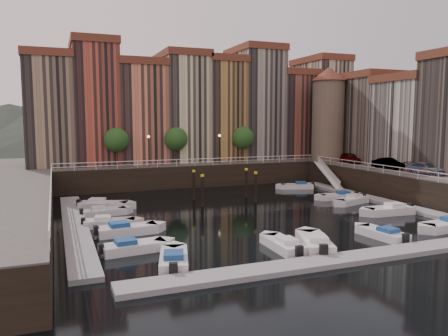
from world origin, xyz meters
name	(u,v)px	position (x,y,z in m)	size (l,w,h in m)	color
ground	(243,211)	(0.00, 0.00, 0.00)	(200.00, 200.00, 0.00)	black
quay_far	(176,169)	(0.00, 26.00, 1.50)	(80.00, 20.00, 3.00)	black
dock_left	(75,225)	(-16.20, -1.00, 0.17)	(2.00, 28.00, 0.35)	gray
dock_right	(377,200)	(16.20, -1.00, 0.17)	(2.00, 28.00, 0.35)	gray
dock_near	(347,259)	(0.00, -17.00, 0.17)	(30.00, 2.00, 0.35)	gray
mountains	(115,123)	(1.72, 110.00, 7.92)	(145.00, 100.00, 18.00)	#2D382D
far_terrace	(201,108)	(3.31, 23.50, 10.95)	(48.70, 10.30, 17.50)	#957B5F
right_terrace	(419,117)	(26.50, 3.80, 9.56)	(9.30, 24.30, 14.00)	#6C6051
corner_tower	(328,113)	(20.00, 14.50, 10.19)	(5.20, 5.20, 13.80)	#6B5B4C
promenade_trees	(181,139)	(-1.33, 18.20, 6.58)	(21.20, 3.20, 5.20)	black
street_lamps	(185,144)	(-1.00, 17.20, 5.90)	(10.36, 0.36, 4.18)	black
railings	(225,169)	(0.00, 4.88, 3.79)	(36.08, 34.04, 0.52)	white
gangway	(328,173)	(17.10, 10.00, 1.92)	(2.78, 8.32, 3.73)	white
mooring_pilings	(225,187)	(0.25, 5.57, 1.65)	(7.05, 4.54, 3.78)	black
boat_left_0	(132,247)	(-12.77, -9.88, 0.36)	(4.74, 2.09, 1.07)	silver
boat_left_1	(126,230)	(-12.48, -4.88, 0.39)	(5.09, 2.17, 1.15)	silver
boat_left_2	(108,223)	(-13.48, -1.74, 0.35)	(4.62, 2.40, 1.04)	silver
boat_left_3	(103,212)	(-13.43, 3.04, 0.34)	(4.44, 1.97, 1.00)	silver
boat_left_4	(102,205)	(-13.18, 6.24, 0.40)	(5.29, 3.50, 1.19)	silver
boat_right_0	(448,225)	(13.01, -13.30, 0.39)	(5.08, 2.12, 1.15)	silver
boat_right_1	(390,210)	(12.83, -6.68, 0.40)	(5.22, 2.23, 1.18)	silver
boat_right_2	(352,200)	(12.79, -0.82, 0.37)	(4.86, 3.03, 1.09)	silver
boat_right_3	(339,197)	(13.03, 1.74, 0.35)	(4.64, 2.54, 1.04)	silver
boat_right_4	(298,186)	(12.68, 10.48, 0.34)	(4.53, 2.82, 1.02)	silver
boat_near_0	(174,260)	(-10.79, -13.64, 0.37)	(2.89, 4.95, 1.11)	silver
boat_near_1	(284,245)	(-2.61, -13.23, 0.36)	(1.72, 4.60, 1.05)	silver
boat_near_2	(315,243)	(-0.34, -13.73, 0.40)	(3.44, 5.32, 1.20)	silver
boat_near_3	(383,234)	(6.14, -13.38, 0.35)	(2.11, 4.58, 1.03)	silver
car_a	(350,159)	(21.39, 10.97, 3.73)	(1.72, 4.28, 1.46)	gray
car_b	(389,164)	(21.22, 2.92, 3.69)	(1.45, 4.16, 1.37)	gray
car_c	(425,169)	(21.36, -2.60, 3.65)	(1.82, 4.48, 1.30)	gray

